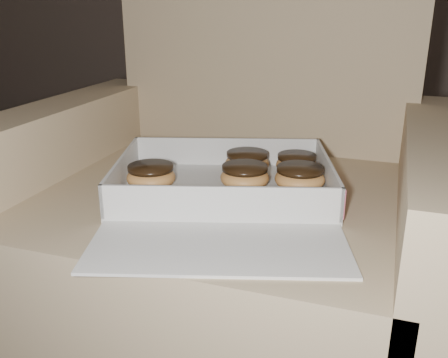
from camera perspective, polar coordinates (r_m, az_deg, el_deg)
armchair at (r=1.14m, az=1.00°, el=-5.91°), size 0.93×0.79×0.97m
bakery_box at (r=0.96m, az=0.11°, el=-1.69°), size 0.54×0.59×0.07m
donut_a at (r=1.09m, az=8.29°, el=1.75°), size 0.09×0.09×0.04m
donut_b at (r=1.08m, az=2.66°, el=1.96°), size 0.10×0.10×0.05m
donut_c at (r=1.00m, az=8.65°, el=0.16°), size 0.10×0.10×0.05m
donut_d at (r=1.00m, az=2.38°, el=0.33°), size 0.10×0.10×0.05m
donut_e at (r=1.01m, az=-8.34°, el=0.35°), size 0.10×0.10×0.05m
crumb_a at (r=0.88m, az=-1.75°, el=-4.12°), size 0.01×0.01×0.00m
crumb_b at (r=0.92m, az=3.36°, el=-2.90°), size 0.01×0.01×0.00m
crumb_c at (r=0.95m, az=11.50°, el=-2.72°), size 0.01×0.01×0.00m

